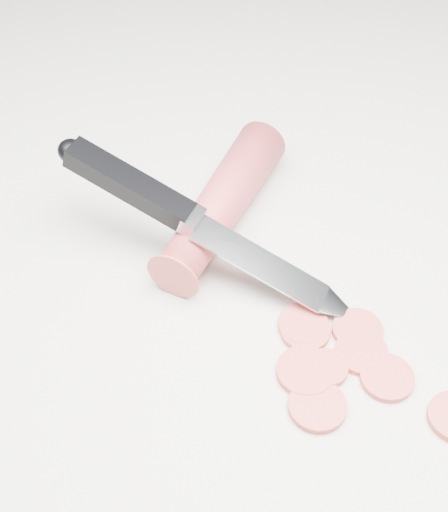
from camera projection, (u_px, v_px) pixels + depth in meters
name	position (u px, v px, depth m)	size (l,w,h in m)	color
ground	(285.00, 296.00, 0.54)	(2.40, 2.40, 0.00)	silver
carrot	(222.00, 203.00, 0.58)	(0.04, 0.04, 0.17)	#BE363A
carrot_slice_0	(303.00, 325.00, 0.52)	(0.04, 0.04, 0.01)	#D0423B
carrot_slice_1	(387.00, 378.00, 0.49)	(0.04, 0.04, 0.01)	#D0423B
carrot_slice_2	(317.00, 406.00, 0.48)	(0.04, 0.04, 0.01)	#D0423B
carrot_slice_3	(357.00, 330.00, 0.52)	(0.04, 0.04, 0.01)	#D0423B
carrot_slice_4	(361.00, 352.00, 0.51)	(0.04, 0.04, 0.01)	#D0423B
carrot_slice_5	(305.00, 331.00, 0.52)	(0.04, 0.04, 0.01)	#D0423B
carrot_slice_6	(327.00, 368.00, 0.50)	(0.03, 0.03, 0.01)	#D0423B
carrot_slice_8	(306.00, 371.00, 0.50)	(0.04, 0.04, 0.01)	#D0423B
kitchen_knife	(209.00, 227.00, 0.53)	(0.19, 0.21, 0.09)	#B3B5BA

